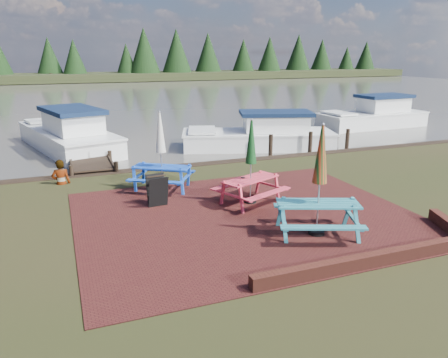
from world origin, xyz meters
TOP-DOWN VIEW (x-y plane):
  - ground at (0.00, 0.00)m, footprint 120.00×120.00m
  - paving at (0.00, 1.00)m, footprint 9.00×7.50m
  - brick_wall at (2.15, -2.42)m, footprint 6.21×1.79m
  - water at (0.00, 37.00)m, footprint 120.00×60.00m
  - far_treeline at (0.00, 66.00)m, footprint 120.00×10.00m
  - picnic_table_teal at (1.12, -0.73)m, footprint 2.47×2.35m
  - picnic_table_red at (0.56, 2.00)m, footprint 2.29×2.18m
  - picnic_table_blue at (-1.57, 4.30)m, footprint 2.41×2.35m
  - chalkboard at (-2.08, 2.71)m, footprint 0.59×0.59m
  - jetty at (-3.50, 11.28)m, footprint 1.76×9.08m
  - boat_jetty at (-4.16, 12.69)m, footprint 4.73×8.29m
  - boat_near at (4.60, 9.72)m, footprint 7.69×4.63m
  - boat_far at (13.94, 12.91)m, footprint 7.12×2.82m
  - person at (-4.67, 6.08)m, footprint 0.65×0.47m

SIDE VIEW (x-z plane):
  - ground at x=0.00m, z-range 0.00..0.00m
  - water at x=0.00m, z-range -0.01..0.01m
  - paving at x=0.00m, z-range 0.00..0.02m
  - jetty at x=-3.50m, z-range -0.39..0.61m
  - brick_wall at x=2.15m, z-range 0.00..0.30m
  - boat_near at x=4.60m, z-range -0.59..1.37m
  - boat_far at x=13.94m, z-range -0.64..1.55m
  - chalkboard at x=-2.08m, z-range 0.02..0.94m
  - boat_jetty at x=-4.16m, z-range -0.66..1.62m
  - person at x=-4.67m, z-range 0.00..1.68m
  - picnic_table_red at x=0.56m, z-range -0.37..2.13m
  - picnic_table_blue at x=-1.57m, z-range -0.38..2.16m
  - picnic_table_teal at x=1.12m, z-range -0.41..2.33m
  - far_treeline at x=0.00m, z-range -0.77..7.33m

